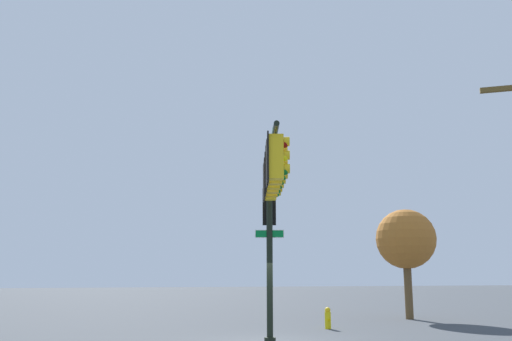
# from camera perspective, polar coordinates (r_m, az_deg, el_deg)

# --- Properties ---
(signal_pole_assembly) EXTENTS (5.67, 1.52, 6.52)m
(signal_pole_assembly) POSITION_cam_1_polar(r_m,az_deg,el_deg) (15.66, 1.78, -1.88)
(signal_pole_assembly) COLOR black
(signal_pole_assembly) RESTS_ON ground_plane
(fire_hydrant) EXTENTS (0.33, 0.24, 0.83)m
(fire_hydrant) POSITION_cam_1_polar(r_m,az_deg,el_deg) (22.03, 7.68, -15.36)
(fire_hydrant) COLOR yellow
(fire_hydrant) RESTS_ON ground_plane
(tree_near) EXTENTS (2.87, 2.87, 5.21)m
(tree_near) POSITION_cam_1_polar(r_m,az_deg,el_deg) (27.10, 15.70, -7.12)
(tree_near) COLOR brown
(tree_near) RESTS_ON ground_plane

